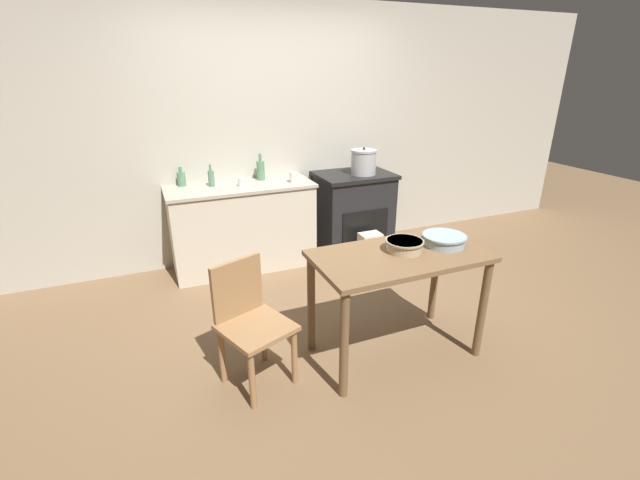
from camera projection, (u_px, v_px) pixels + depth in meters
ground_plane at (338, 318)px, 3.52m from camera, size 14.00×14.00×0.00m
wall_back at (274, 135)px, 4.40m from camera, size 8.00×0.07×2.55m
counter_cabinet at (243, 227)px, 4.30m from camera, size 1.42×0.55×0.86m
stove at (353, 212)px, 4.71m from camera, size 0.80×0.62×0.88m
work_table at (399, 270)px, 2.88m from camera, size 1.16×0.63×0.78m
chair at (250, 320)px, 2.70m from camera, size 0.52×0.52×0.82m
flour_sack at (370, 250)px, 4.41m from camera, size 0.22×0.15×0.35m
stock_pot at (364, 162)px, 4.46m from camera, size 0.27×0.27×0.28m
mixing_bowl_large at (404, 245)px, 2.86m from camera, size 0.26×0.26×0.08m
mixing_bowl_small at (444, 239)px, 2.96m from camera, size 0.30×0.30×0.07m
bottle_far_left at (181, 179)px, 4.09m from camera, size 0.08×0.08×0.19m
bottle_left at (261, 170)px, 4.30m from camera, size 0.08×0.08×0.26m
bottle_mid_left at (211, 178)px, 4.08m from camera, size 0.06×0.06×0.21m
cup_center_left at (293, 177)px, 4.22m from camera, size 0.08×0.08×0.10m
cup_center at (242, 182)px, 4.09m from camera, size 0.07×0.07×0.08m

